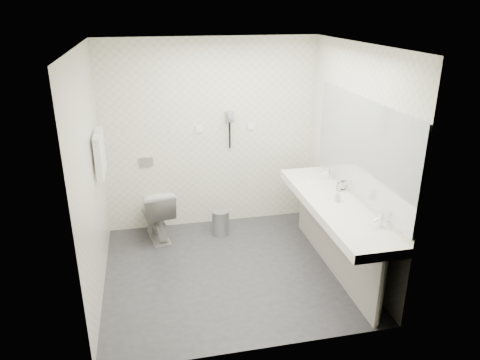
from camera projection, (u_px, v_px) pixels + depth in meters
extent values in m
plane|color=#2E2E34|center=(230.00, 270.00, 5.21)|extent=(2.80, 2.80, 0.00)
plane|color=white|center=(228.00, 45.00, 4.30)|extent=(2.80, 2.80, 0.00)
plane|color=silver|center=(210.00, 136.00, 5.94)|extent=(2.80, 0.00, 2.80)
plane|color=silver|center=(260.00, 223.00, 3.57)|extent=(2.80, 0.00, 2.80)
plane|color=silver|center=(90.00, 179.00, 4.48)|extent=(0.00, 2.60, 2.60)
plane|color=silver|center=(353.00, 159.00, 5.03)|extent=(0.00, 2.60, 2.60)
cube|color=white|center=(334.00, 206.00, 4.96)|extent=(0.55, 2.20, 0.10)
cube|color=#9C9994|center=(333.00, 240.00, 5.12)|extent=(0.03, 2.15, 0.75)
cylinder|color=silver|center=(381.00, 293.00, 4.18)|extent=(0.06, 0.06, 0.75)
cylinder|color=silver|center=(304.00, 203.00, 6.07)|extent=(0.06, 0.06, 0.75)
cube|color=#B2BCC6|center=(361.00, 148.00, 4.78)|extent=(0.02, 2.20, 1.05)
ellipsoid|color=white|center=(361.00, 230.00, 4.36)|extent=(0.40, 0.31, 0.05)
ellipsoid|color=white|center=(313.00, 182.00, 5.54)|extent=(0.40, 0.31, 0.05)
cylinder|color=silver|center=(380.00, 220.00, 4.36)|extent=(0.04, 0.04, 0.15)
cylinder|color=silver|center=(328.00, 173.00, 5.55)|extent=(0.04, 0.04, 0.15)
imported|color=silver|center=(337.00, 196.00, 4.93)|extent=(0.06, 0.06, 0.12)
cylinder|color=silver|center=(343.00, 185.00, 5.25)|extent=(0.07, 0.07, 0.10)
cylinder|color=silver|center=(339.00, 187.00, 5.21)|extent=(0.06, 0.06, 0.10)
imported|color=white|center=(157.00, 213.00, 5.84)|extent=(0.51, 0.75, 0.70)
cube|color=#B2B5BA|center=(146.00, 162.00, 5.87)|extent=(0.18, 0.02, 0.12)
cylinder|color=#B2B5BA|center=(221.00, 223.00, 5.99)|extent=(0.28, 0.28, 0.32)
cylinder|color=#B2B5BA|center=(220.00, 211.00, 5.93)|extent=(0.23, 0.23, 0.02)
cylinder|color=silver|center=(96.00, 134.00, 4.88)|extent=(0.02, 0.62, 0.02)
cube|color=white|center=(99.00, 158.00, 4.84)|extent=(0.07, 0.24, 0.48)
cube|color=white|center=(101.00, 150.00, 5.09)|extent=(0.07, 0.24, 0.48)
cube|color=gray|center=(229.00, 116.00, 5.87)|extent=(0.10, 0.04, 0.14)
cylinder|color=gray|center=(230.00, 115.00, 5.80)|extent=(0.08, 0.14, 0.08)
cylinder|color=black|center=(230.00, 135.00, 5.95)|extent=(0.02, 0.02, 0.35)
cube|color=white|center=(199.00, 129.00, 5.87)|extent=(0.09, 0.02, 0.09)
cube|color=white|center=(251.00, 126.00, 6.00)|extent=(0.09, 0.02, 0.09)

